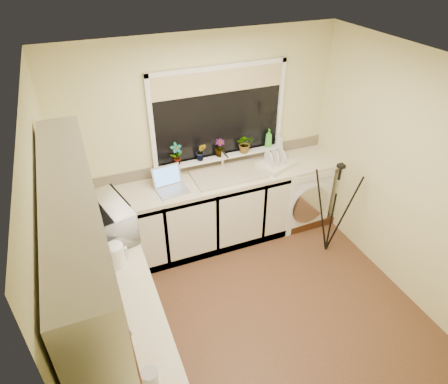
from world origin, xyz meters
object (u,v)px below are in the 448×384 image
cup_left (126,339)px  kettle (115,256)px  plant_a (177,154)px  washing_machine (297,190)px  soap_bottle_clear (279,139)px  microwave (106,221)px  steel_jar (112,295)px  plant_c (220,148)px  plant_b (201,152)px  glass_jug (150,380)px  plant_d (245,143)px  laptop (170,184)px  tripod (333,210)px  cup_back (285,159)px  dish_rack (276,165)px  soap_bottle_green (269,138)px

cup_left → kettle: bearing=85.2°
cup_left → plant_a: bearing=64.2°
washing_machine → soap_bottle_clear: (-0.22, 0.18, 0.69)m
microwave → plant_a: plant_a is taller
steel_jar → microwave: (0.09, 0.80, 0.12)m
microwave → plant_c: plant_c is taller
plant_b → soap_bottle_clear: bearing=-0.4°
cup_left → soap_bottle_clear: bearing=41.4°
plant_c → microwave: bearing=-151.3°
soap_bottle_clear → plant_b: bearing=179.6°
glass_jug → plant_d: 2.93m
laptop → soap_bottle_clear: 1.48m
kettle → washing_machine: bearing=22.6°
plant_d → tripod: bearing=-51.4°
plant_c → soap_bottle_clear: size_ratio=1.24×
laptop → kettle: 1.23m
cup_back → kettle: bearing=-155.2°
washing_machine → plant_a: bearing=170.0°
kettle → plant_c: size_ratio=0.96×
glass_jug → plant_b: plant_b is taller
microwave → soap_bottle_clear: bearing=-84.9°
steel_jar → plant_a: bearing=57.8°
kettle → cup_back: kettle is taller
kettle → cup_left: bearing=-94.8°
plant_c → washing_machine: bearing=-11.8°
plant_a → plant_c: size_ratio=1.27×
laptop → microwave: microwave is taller
washing_machine → plant_a: 1.69m
soap_bottle_clear → microwave: bearing=-160.9°
tripod → steel_jar: tripod is taller
tripod → cup_left: tripod is taller
dish_rack → cup_left: cup_left is taller
plant_a → plant_d: 0.84m
laptop → plant_c: plant_c is taller
plant_c → soap_bottle_green: bearing=0.1°
microwave → cup_left: microwave is taller
plant_c → soap_bottle_clear: (0.77, -0.02, -0.02)m
dish_rack → steel_jar: (-2.14, -1.33, 0.02)m
glass_jug → plant_a: bearing=69.5°
steel_jar → plant_d: (1.83, 1.56, 0.22)m
steel_jar → plant_a: 1.88m
soap_bottle_clear → glass_jug: bearing=-132.7°
soap_bottle_green → cup_left: soap_bottle_green is taller
plant_d → soap_bottle_clear: (0.46, 0.00, -0.03)m
plant_c → soap_bottle_clear: plant_c is taller
steel_jar → plant_d: bearing=40.5°
laptop → tripod: size_ratio=0.30×
washing_machine → plant_b: size_ratio=4.12×
laptop → steel_jar: size_ratio=3.64×
kettle → cup_back: size_ratio=1.86×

